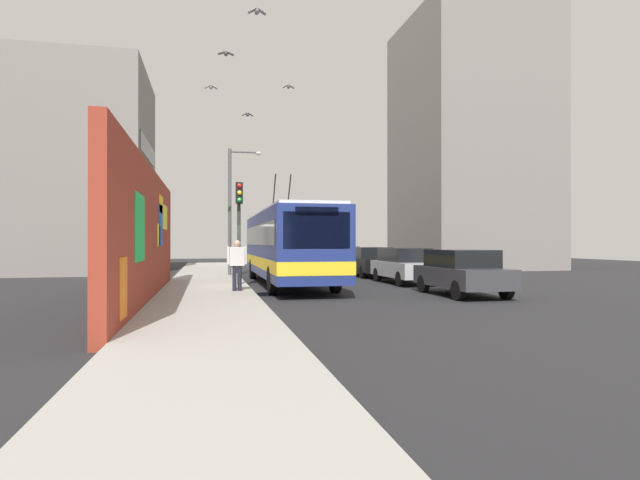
# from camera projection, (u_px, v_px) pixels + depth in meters

# --- Properties ---
(ground_plane) EXTENTS (80.00, 80.00, 0.00)m
(ground_plane) POSITION_uv_depth(u_px,v_px,m) (249.00, 290.00, 20.04)
(ground_plane) COLOR #232326
(sidewalk_slab) EXTENTS (48.00, 3.20, 0.15)m
(sidewalk_slab) POSITION_uv_depth(u_px,v_px,m) (207.00, 288.00, 19.71)
(sidewalk_slab) COLOR #9E9B93
(sidewalk_slab) RESTS_ON ground_plane
(graffiti_wall) EXTENTS (14.93, 0.32, 4.10)m
(graffiti_wall) POSITION_uv_depth(u_px,v_px,m) (148.00, 235.00, 15.89)
(graffiti_wall) COLOR maroon
(graffiti_wall) RESTS_ON ground_plane
(building_far_left) EXTENTS (9.19, 7.92, 12.32)m
(building_far_left) POSITION_uv_depth(u_px,v_px,m) (80.00, 172.00, 31.65)
(building_far_left) COLOR gray
(building_far_left) RESTS_ON ground_plane
(building_far_right) EXTENTS (9.80, 9.13, 17.88)m
(building_far_right) POSITION_uv_depth(u_px,v_px,m) (470.00, 144.00, 37.49)
(building_far_right) COLOR gray
(building_far_right) RESTS_ON ground_plane
(city_bus) EXTENTS (12.56, 2.57, 4.96)m
(city_bus) POSITION_uv_depth(u_px,v_px,m) (287.00, 244.00, 22.36)
(city_bus) COLOR navy
(city_bus) RESTS_ON ground_plane
(parked_car_dark_gray) EXTENTS (4.08, 1.91, 1.58)m
(parked_car_dark_gray) POSITION_uv_depth(u_px,v_px,m) (462.00, 271.00, 17.81)
(parked_car_dark_gray) COLOR #38383D
(parked_car_dark_gray) RESTS_ON ground_plane
(parked_car_silver) EXTENTS (4.46, 1.80, 1.58)m
(parked_car_silver) POSITION_uv_depth(u_px,v_px,m) (405.00, 265.00, 22.97)
(parked_car_silver) COLOR #B7B7BC
(parked_car_silver) RESTS_ON ground_plane
(parked_car_black) EXTENTS (4.92, 1.94, 1.58)m
(parked_car_black) POSITION_uv_depth(u_px,v_px,m) (369.00, 261.00, 28.08)
(parked_car_black) COLOR black
(parked_car_black) RESTS_ON ground_plane
(parked_car_red) EXTENTS (4.60, 1.79, 1.58)m
(parked_car_red) POSITION_uv_depth(u_px,v_px,m) (342.00, 258.00, 33.76)
(parked_car_red) COLOR #B21E19
(parked_car_red) RESTS_ON ground_plane
(pedestrian_at_curb) EXTENTS (0.24, 0.70, 1.76)m
(pedestrian_at_curb) POSITION_uv_depth(u_px,v_px,m) (237.00, 261.00, 17.94)
(pedestrian_at_curb) COLOR #1E1E2D
(pedestrian_at_curb) RESTS_ON sidewalk_slab
(traffic_light) EXTENTS (0.49, 0.28, 4.08)m
(traffic_light) POSITION_uv_depth(u_px,v_px,m) (239.00, 216.00, 20.46)
(traffic_light) COLOR #2D382D
(traffic_light) RESTS_ON sidewalk_slab
(street_lamp) EXTENTS (0.44, 1.72, 6.56)m
(street_lamp) POSITION_uv_depth(u_px,v_px,m) (233.00, 202.00, 26.89)
(street_lamp) COLOR #4C4C51
(street_lamp) RESTS_ON sidewalk_slab
(flying_pigeons) EXTENTS (9.80, 4.12, 1.40)m
(flying_pigeons) POSITION_uv_depth(u_px,v_px,m) (247.00, 77.00, 20.93)
(flying_pigeons) COLOR slate
(curbside_puddle) EXTENTS (1.51, 1.51, 0.00)m
(curbside_puddle) POSITION_uv_depth(u_px,v_px,m) (270.00, 294.00, 18.25)
(curbside_puddle) COLOR black
(curbside_puddle) RESTS_ON ground_plane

